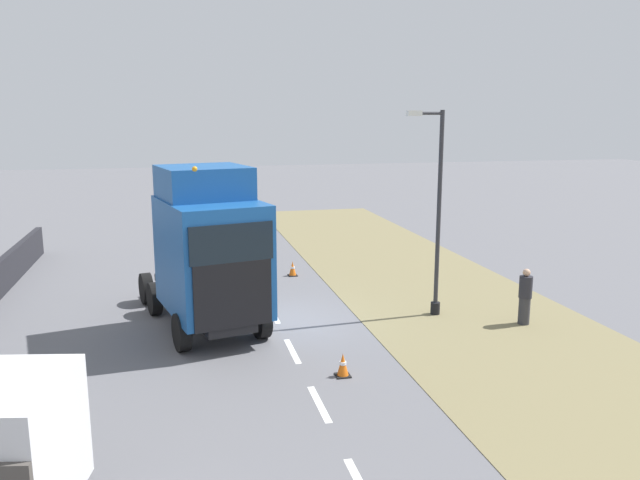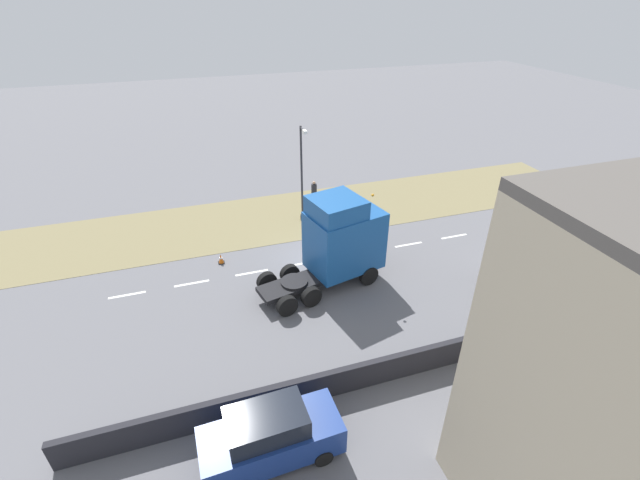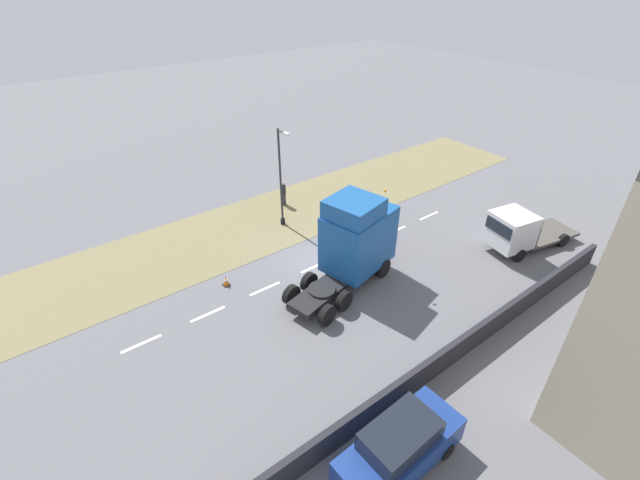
% 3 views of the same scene
% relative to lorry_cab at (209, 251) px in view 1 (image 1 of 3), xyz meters
% --- Properties ---
extents(ground_plane, '(120.00, 120.00, 0.00)m').
position_rel_lorry_cab_xyz_m(ground_plane, '(-2.02, -0.47, -2.41)').
color(ground_plane, slate).
rests_on(ground_plane, ground).
extents(grass_verge, '(7.00, 44.00, 0.01)m').
position_rel_lorry_cab_xyz_m(grass_verge, '(-8.02, -0.47, -2.40)').
color(grass_verge, olive).
rests_on(grass_verge, ground).
extents(lane_markings, '(0.16, 21.00, 0.00)m').
position_rel_lorry_cab_xyz_m(lane_markings, '(-2.02, -1.17, -2.40)').
color(lane_markings, white).
rests_on(lane_markings, ground).
extents(lorry_cab, '(3.90, 6.90, 4.95)m').
position_rel_lorry_cab_xyz_m(lorry_cab, '(0.00, 0.00, 0.00)').
color(lorry_cab, black).
rests_on(lorry_cab, ground).
extents(lamp_post, '(1.27, 0.29, 6.37)m').
position_rel_lorry_cab_xyz_m(lamp_post, '(-6.92, -0.03, 0.57)').
color(lamp_post, black).
rests_on(lamp_post, ground).
extents(pedestrian, '(0.39, 0.39, 1.73)m').
position_rel_lorry_cab_xyz_m(pedestrian, '(-9.24, 1.46, -1.56)').
color(pedestrian, '#333338').
rests_on(pedestrian, ground).
extents(traffic_cone_lead, '(0.36, 0.36, 0.58)m').
position_rel_lorry_cab_xyz_m(traffic_cone_lead, '(-2.91, 3.91, -2.12)').
color(traffic_cone_lead, black).
rests_on(traffic_cone_lead, ground).
extents(traffic_cone_trailing, '(0.36, 0.36, 0.58)m').
position_rel_lorry_cab_xyz_m(traffic_cone_trailing, '(-3.51, -5.84, -2.12)').
color(traffic_cone_trailing, black).
rests_on(traffic_cone_trailing, ground).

